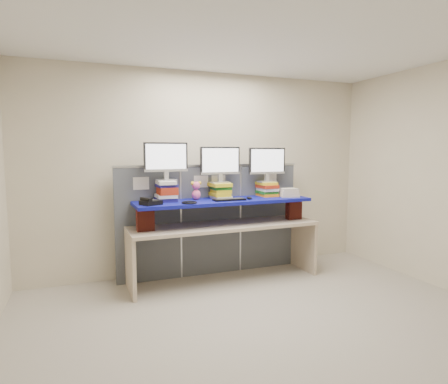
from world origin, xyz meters
name	(u,v)px	position (x,y,z in m)	size (l,w,h in m)	color
room	(274,185)	(0.00, 0.00, 1.40)	(5.00, 4.00, 2.80)	beige
cubicle_partition	(211,219)	(0.00, 1.78, 0.77)	(2.60, 0.06, 1.53)	#484D55
desk	(224,235)	(0.07, 1.47, 0.60)	(2.50, 0.78, 0.76)	beige
brick_pier_left	(145,219)	(-0.96, 1.40, 0.90)	(0.20, 0.11, 0.28)	maroon
brick_pier_right	(294,209)	(1.11, 1.44, 0.90)	(0.20, 0.11, 0.28)	maroon
blue_board	(224,201)	(0.07, 1.47, 1.06)	(2.32, 0.58, 0.04)	#09086C
book_stack_left	(166,191)	(-0.66, 1.58, 1.21)	(0.26, 0.30, 0.26)	navy
book_stack_center	(220,190)	(0.07, 1.60, 1.19)	(0.27, 0.31, 0.21)	silver
book_stack_right	(267,189)	(0.77, 1.61, 1.18)	(0.24, 0.31, 0.20)	orange
monitor_left	(166,159)	(-0.66, 1.58, 1.61)	(0.55, 0.16, 0.48)	#B2B3B8
monitor_center	(220,163)	(0.07, 1.59, 1.56)	(0.55, 0.16, 0.48)	#B2B3B8
monitor_right	(267,163)	(0.77, 1.61, 1.55)	(0.55, 0.16, 0.48)	#B2B3B8
keyboard	(229,200)	(0.10, 1.36, 1.09)	(0.42, 0.14, 0.03)	black
mouse	(249,198)	(0.39, 1.38, 1.10)	(0.06, 0.12, 0.04)	black
desk_phone	(150,202)	(-0.91, 1.34, 1.11)	(0.27, 0.26, 0.09)	black
headset	(189,203)	(-0.45, 1.29, 1.09)	(0.19, 0.19, 0.02)	black
plush_toy	(196,190)	(-0.27, 1.58, 1.20)	(0.14, 0.11, 0.24)	#EC5A8E
binder_stack	(289,193)	(1.02, 1.42, 1.13)	(0.28, 0.24, 0.12)	beige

